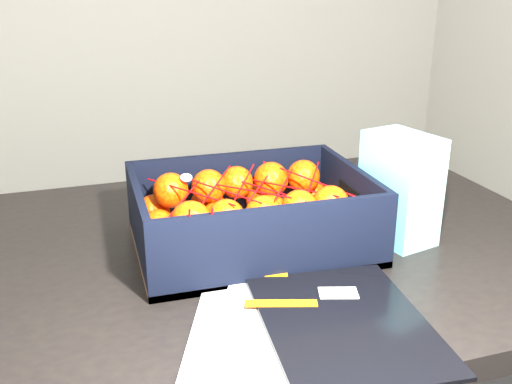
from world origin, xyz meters
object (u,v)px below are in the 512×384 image
object	(u,v)px
produce_crate	(251,224)
table	(240,294)
magazine_stack	(303,334)
retail_carton	(400,188)

from	to	relation	value
produce_crate	table	bearing A→B (deg)	157.60
table	produce_crate	world-z (taller)	produce_crate
table	magazine_stack	size ratio (longest dim) A/B	3.21
magazine_stack	table	bearing A→B (deg)	90.85
table	magazine_stack	world-z (taller)	magazine_stack
magazine_stack	produce_crate	distance (m)	0.29
table	retail_carton	xyz separation A→B (m)	(0.28, -0.05, 0.19)
produce_crate	retail_carton	distance (m)	0.27
table	produce_crate	bearing A→B (deg)	-22.40
table	magazine_stack	distance (m)	0.32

